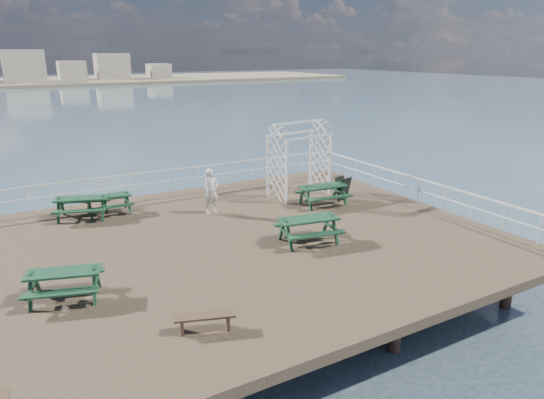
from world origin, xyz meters
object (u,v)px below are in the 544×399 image
Objects in this scene: picnic_table_c at (323,191)px; flat_bench_far at (205,319)px; picnic_table_d at (64,279)px; trellis_arbor at (299,163)px; picnic_table_a at (108,200)px; person at (211,191)px; picnic_table_b at (82,203)px; picnic_table_e at (309,225)px.

flat_bench_far is (-8.06, -6.62, -0.32)m from picnic_table_c.
picnic_table_d is 11.75m from trellis_arbor.
picnic_table_c is (8.15, -3.32, 0.07)m from picnic_table_a.
picnic_table_c reaches higher than flat_bench_far.
person is at bearing -27.65° from picnic_table_a.
picnic_table_b is 1.10× the size of picnic_table_c.
flat_bench_far is at bearing -120.63° from person.
picnic_table_b is 1.29× the size of person.
trellis_arbor is 4.49m from person.
picnic_table_e reaches higher than picnic_table_c.
picnic_table_e is 4.82m from person.
person is (6.12, 4.68, 0.34)m from picnic_table_d.
person is (-4.54, 1.31, 0.29)m from picnic_table_c.
picnic_table_c is at bearing 35.07° from picnic_table_d.
picnic_table_e is at bearing -125.97° from picnic_table_c.
picnic_table_d is at bearing -149.27° from person.
person reaches higher than picnic_table_d.
picnic_table_c is 11.18m from picnic_table_d.
person reaches higher than picnic_table_c.
picnic_table_b is at bearing 150.44° from person.
picnic_table_a is 8.39m from picnic_table_e.
picnic_table_d is at bearing -156.43° from picnic_table_c.
flat_bench_far is (1.10, -9.88, -0.30)m from picnic_table_b.
picnic_table_c is 10.43m from flat_bench_far.
picnic_table_a is 1.24× the size of flat_bench_far.
person is at bearing 169.94° from picnic_table_c.
picnic_table_c is 1.18× the size of person.
trellis_arbor is (10.56, 5.09, 0.91)m from picnic_table_d.
trellis_arbor is at bearing 43.23° from picnic_table_d.
flat_bench_far is at bearing -137.18° from picnic_table_e.
picnic_table_b is 9.23m from trellis_arbor.
person is at bearing -3.53° from picnic_table_b.
picnic_table_b reaches higher than picnic_table_d.
trellis_arbor reaches higher than person.
flat_bench_far is 8.70m from person.
picnic_table_a is 0.81× the size of picnic_table_d.
picnic_table_d is at bearing -83.37° from picnic_table_b.
picnic_table_a is at bearing 86.98° from picnic_table_d.
picnic_table_e is at bearing 18.66° from picnic_table_d.
picnic_table_d is 7.71m from person.
picnic_table_a is at bearing 144.20° from person.
picnic_table_b reaches higher than flat_bench_far.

